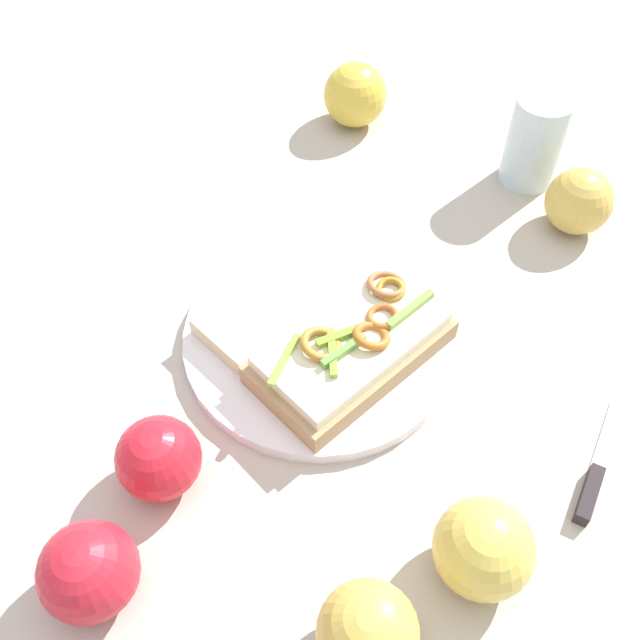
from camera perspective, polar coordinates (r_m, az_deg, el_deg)
ground_plane at (r=0.70m, az=0.00°, el=-1.71°), size 2.00×2.00×0.00m
plate at (r=0.70m, az=0.00°, el=-1.37°), size 0.26×0.26×0.01m
sandwich at (r=0.66m, az=2.54°, el=-2.06°), size 0.18×0.21×0.05m
bread_slice_side at (r=0.70m, az=-2.33°, el=1.48°), size 0.17×0.20×0.02m
apple_0 at (r=0.93m, az=2.78°, el=17.26°), size 0.10×0.10×0.08m
apple_1 at (r=0.83m, az=19.70°, el=8.79°), size 0.09×0.09×0.07m
apple_2 at (r=0.58m, az=12.74°, el=-17.13°), size 0.09×0.09×0.08m
apple_3 at (r=0.58m, az=-17.72°, el=-18.32°), size 0.11×0.11×0.07m
apple_4 at (r=0.61m, az=-12.58°, el=-10.58°), size 0.09×0.09×0.07m
apple_5 at (r=0.55m, az=3.77°, el=-23.33°), size 0.09×0.09×0.07m
drinking_glass at (r=0.87m, az=16.54°, el=13.35°), size 0.06×0.06×0.11m
knife at (r=0.66m, az=20.74°, el=-11.56°), size 0.11×0.09×0.01m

